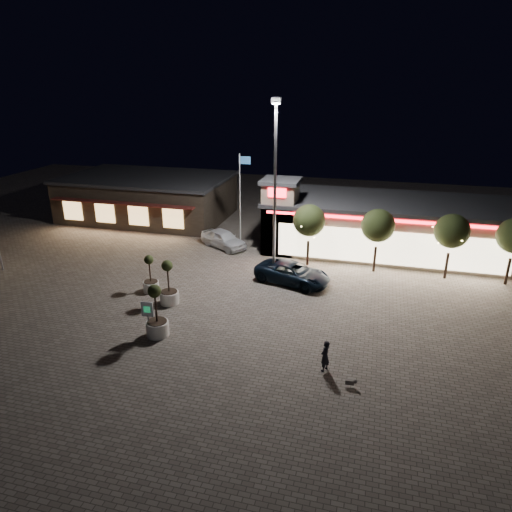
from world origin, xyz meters
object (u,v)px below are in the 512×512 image
(pickup_truck, at_px, (292,273))
(white_sedan, at_px, (223,239))
(planter_left, at_px, (151,280))
(valet_sign, at_px, (147,312))
(pedestrian, at_px, (325,356))
(planter_mid, at_px, (157,320))

(pickup_truck, height_order, white_sedan, white_sedan)
(planter_left, bearing_deg, valet_sign, -64.14)
(pickup_truck, bearing_deg, pedestrian, -144.14)
(pedestrian, bearing_deg, planter_mid, -69.72)
(white_sedan, relative_size, planter_left, 1.71)
(pickup_truck, height_order, planter_left, planter_left)
(pedestrian, distance_m, valet_sign, 9.96)
(planter_left, xyz_separation_m, planter_mid, (2.99, -5.06, 0.14))
(pickup_truck, xyz_separation_m, white_sedan, (-7.05, 5.72, 0.03))
(planter_mid, distance_m, valet_sign, 0.69)
(valet_sign, bearing_deg, white_sedan, 92.36)
(pedestrian, distance_m, planter_mid, 9.48)
(white_sedan, relative_size, planter_mid, 1.46)
(planter_left, bearing_deg, white_sedan, 78.80)
(pedestrian, bearing_deg, valet_sign, -68.84)
(pedestrian, height_order, planter_left, planter_left)
(planter_mid, bearing_deg, planter_left, 120.52)
(planter_mid, bearing_deg, pedestrian, -5.69)
(white_sedan, bearing_deg, planter_left, -160.42)
(white_sedan, height_order, pedestrian, pedestrian)
(pickup_truck, distance_m, valet_sign, 11.12)
(pickup_truck, xyz_separation_m, planter_left, (-8.95, -3.86, 0.07))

